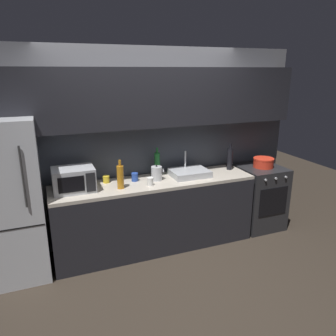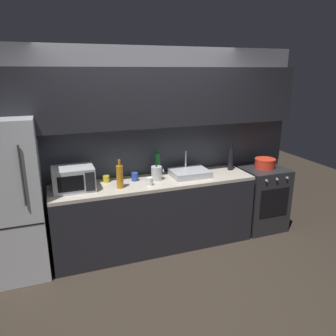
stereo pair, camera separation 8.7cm
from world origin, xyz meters
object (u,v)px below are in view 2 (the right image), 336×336
object	(u,v)px
wine_bottle_amber	(120,176)
mug_white	(150,181)
microwave	(73,179)
mug_yellow	(106,179)
refrigerator	(9,200)
wine_bottle_dark	(231,159)
mug_blue	(135,177)
cooking_pot	(265,163)
wine_bottle_green	(158,164)
kettle	(157,173)
oven_range	(261,198)

from	to	relation	value
wine_bottle_amber	mug_white	world-z (taller)	wine_bottle_amber
microwave	mug_yellow	xyz separation A→B (m)	(0.39, 0.14, -0.09)
refrigerator	wine_bottle_dark	xyz separation A→B (m)	(2.76, 0.09, 0.17)
refrigerator	wine_bottle_amber	xyz separation A→B (m)	(1.19, -0.10, 0.16)
refrigerator	mug_blue	xyz separation A→B (m)	(1.41, 0.09, 0.07)
mug_yellow	cooking_pot	size ratio (longest dim) A/B	0.30
wine_bottle_dark	cooking_pot	distance (m)	0.52
mug_blue	mug_yellow	xyz separation A→B (m)	(-0.34, 0.07, -0.01)
wine_bottle_amber	mug_blue	world-z (taller)	wine_bottle_amber
wine_bottle_green	mug_white	world-z (taller)	wine_bottle_green
kettle	cooking_pot	bearing A→B (deg)	-0.82
mug_yellow	wine_bottle_green	bearing A→B (deg)	5.12
oven_range	mug_yellow	world-z (taller)	mug_yellow
kettle	mug_yellow	bearing A→B (deg)	167.19
wine_bottle_dark	mug_white	world-z (taller)	wine_bottle_dark
wine_bottle_amber	cooking_pot	distance (m)	2.08
wine_bottle_dark	mug_blue	world-z (taller)	wine_bottle_dark
wine_bottle_dark	mug_blue	size ratio (longest dim) A/B	3.53
oven_range	wine_bottle_dark	world-z (taller)	wine_bottle_dark
mug_white	mug_blue	bearing A→B (deg)	119.02
mug_blue	cooking_pot	bearing A→B (deg)	-2.84
kettle	wine_bottle_amber	size ratio (longest dim) A/B	0.58
refrigerator	mug_blue	size ratio (longest dim) A/B	17.23
wine_bottle_green	mug_yellow	xyz separation A→B (m)	(-0.68, -0.06, -0.11)
refrigerator	wine_bottle_green	distance (m)	1.78
refrigerator	wine_bottle_amber	world-z (taller)	refrigerator
mug_white	wine_bottle_green	bearing A→B (deg)	58.52
refrigerator	wine_bottle_green	size ratio (longest dim) A/B	4.85
wine_bottle_green	cooking_pot	bearing A→B (deg)	-8.34
mug_blue	mug_white	distance (m)	0.26
wine_bottle_green	cooking_pot	xyz separation A→B (m)	(1.51, -0.22, -0.09)
mug_white	wine_bottle_dark	bearing A→B (deg)	10.12
mug_blue	microwave	bearing A→B (deg)	-174.27
wine_bottle_amber	mug_blue	xyz separation A→B (m)	(0.22, 0.19, -0.09)
wine_bottle_amber	wine_bottle_green	world-z (taller)	wine_bottle_green
cooking_pot	mug_yellow	bearing A→B (deg)	175.82
refrigerator	cooking_pot	world-z (taller)	refrigerator
wine_bottle_amber	microwave	bearing A→B (deg)	166.78
wine_bottle_green	wine_bottle_amber	bearing A→B (deg)	-150.31
microwave	mug_yellow	world-z (taller)	microwave
wine_bottle_green	mug_yellow	size ratio (longest dim) A/B	4.27
oven_range	wine_bottle_amber	size ratio (longest dim) A/B	2.64
oven_range	wine_bottle_green	distance (m)	1.62
refrigerator	wine_bottle_dark	size ratio (longest dim) A/B	4.88
oven_range	cooking_pot	bearing A→B (deg)	3.99
cooking_pot	microwave	bearing A→B (deg)	179.59
kettle	mug_white	world-z (taller)	kettle
refrigerator	wine_bottle_amber	distance (m)	1.20
wine_bottle_dark	wine_bottle_green	bearing A→B (deg)	172.35
microwave	wine_bottle_amber	distance (m)	0.52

